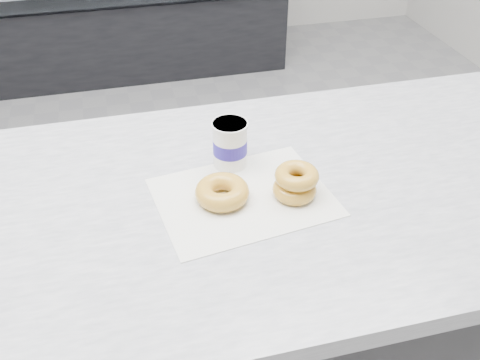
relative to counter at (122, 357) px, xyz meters
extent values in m
plane|color=gray|center=(0.00, 0.60, -0.45)|extent=(5.00, 5.00, 0.00)
cube|color=silver|center=(0.00, 0.00, 0.43)|extent=(3.06, 0.76, 0.04)
cube|color=black|center=(0.00, 2.70, -0.20)|extent=(2.40, 0.70, 0.50)
cube|color=silver|center=(0.30, -0.01, 0.45)|extent=(0.37, 0.30, 0.00)
torus|color=gold|center=(0.26, -0.01, 0.47)|extent=(0.14, 0.14, 0.04)
torus|color=gold|center=(0.40, -0.03, 0.47)|extent=(0.09, 0.09, 0.03)
torus|color=gold|center=(0.40, -0.03, 0.50)|extent=(0.10, 0.10, 0.03)
cylinder|color=white|center=(0.30, 0.11, 0.50)|extent=(0.09, 0.09, 0.10)
cylinder|color=white|center=(0.30, 0.11, 0.55)|extent=(0.08, 0.08, 0.01)
cylinder|color=#261B95|center=(0.30, 0.11, 0.50)|extent=(0.10, 0.10, 0.03)
camera|label=1|loc=(0.09, -0.82, 1.12)|focal=40.00mm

